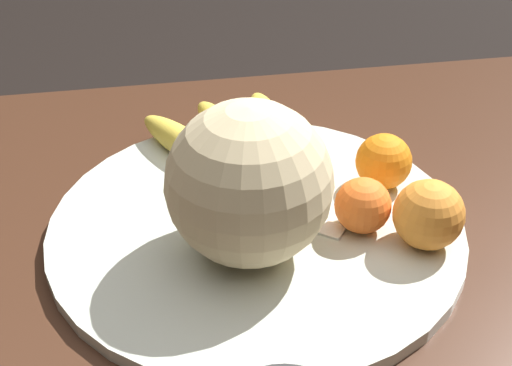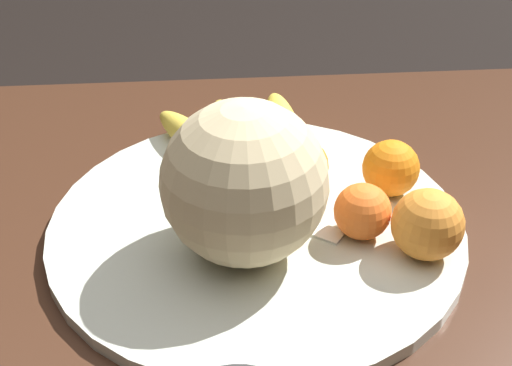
# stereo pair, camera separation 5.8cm
# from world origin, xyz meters

# --- Properties ---
(kitchen_table) EXTENTS (1.36, 0.86, 0.73)m
(kitchen_table) POSITION_xyz_m (0.00, 0.00, 0.63)
(kitchen_table) COLOR #3D2316
(kitchen_table) RESTS_ON ground_plane
(fruit_bowl) EXTENTS (0.45, 0.45, 0.02)m
(fruit_bowl) POSITION_xyz_m (-0.01, -0.05, 0.74)
(fruit_bowl) COLOR beige
(fruit_bowl) RESTS_ON kitchen_table
(melon) EXTENTS (0.16, 0.16, 0.16)m
(melon) POSITION_xyz_m (-0.00, -0.00, 0.83)
(melon) COLOR beige
(melon) RESTS_ON fruit_bowl
(banana_bunch) EXTENTS (0.19, 0.20, 0.04)m
(banana_bunch) POSITION_xyz_m (-0.01, -0.20, 0.76)
(banana_bunch) COLOR brown
(banana_bunch) RESTS_ON fruit_bowl
(orange_front_left) EXTENTS (0.06, 0.06, 0.06)m
(orange_front_left) POSITION_xyz_m (-0.12, -0.01, 0.78)
(orange_front_left) COLOR orange
(orange_front_left) RESTS_ON fruit_bowl
(orange_front_right) EXTENTS (0.07, 0.07, 0.07)m
(orange_front_right) POSITION_xyz_m (-0.18, 0.02, 0.78)
(orange_front_right) COLOR orange
(orange_front_right) RESTS_ON fruit_bowl
(orange_mid_center) EXTENTS (0.06, 0.06, 0.06)m
(orange_mid_center) POSITION_xyz_m (-0.17, -0.09, 0.78)
(orange_mid_center) COLOR orange
(orange_mid_center) RESTS_ON fruit_bowl
(orange_back_left) EXTENTS (0.06, 0.06, 0.06)m
(orange_back_left) POSITION_xyz_m (-0.07, -0.11, 0.78)
(orange_back_left) COLOR orange
(orange_back_left) RESTS_ON fruit_bowl
(produce_tag) EXTENTS (0.08, 0.07, 0.00)m
(produce_tag) POSITION_xyz_m (-0.07, -0.03, 0.75)
(produce_tag) COLOR white
(produce_tag) RESTS_ON fruit_bowl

